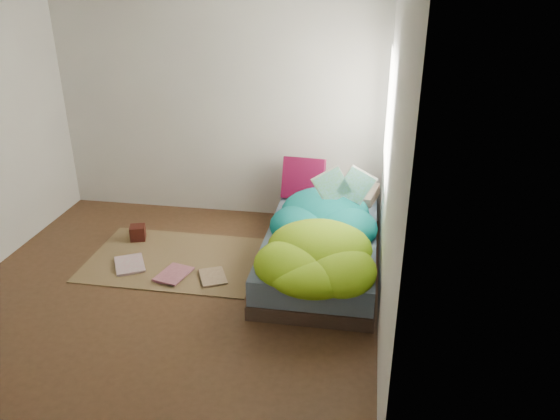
% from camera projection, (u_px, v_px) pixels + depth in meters
% --- Properties ---
extents(ground, '(3.50, 3.50, 0.00)m').
position_uv_depth(ground, '(170.00, 293.00, 4.64)').
color(ground, '#472E1B').
rests_on(ground, ground).
extents(room_walls, '(3.54, 3.54, 2.62)m').
position_uv_depth(room_walls, '(153.00, 104.00, 3.98)').
color(room_walls, beige).
rests_on(room_walls, ground).
extents(bed, '(1.00, 2.00, 0.34)m').
position_uv_depth(bed, '(321.00, 247.00, 5.04)').
color(bed, '#31251B').
rests_on(bed, ground).
extents(duvet, '(0.96, 1.84, 0.34)m').
position_uv_depth(duvet, '(320.00, 224.00, 4.70)').
color(duvet, '#076D75').
rests_on(duvet, bed).
extents(rug, '(1.60, 1.10, 0.01)m').
position_uv_depth(rug, '(175.00, 259.00, 5.16)').
color(rug, brown).
rests_on(rug, ground).
extents(pillow_floral, '(0.62, 0.47, 0.12)m').
position_uv_depth(pillow_floral, '(350.00, 192.00, 5.64)').
color(pillow_floral, '#F0E6CF').
rests_on(pillow_floral, bed).
extents(pillow_magenta, '(0.43, 0.16, 0.42)m').
position_uv_depth(pillow_magenta, '(304.00, 178.00, 5.59)').
color(pillow_magenta, '#47041C').
rests_on(pillow_magenta, bed).
extents(open_book, '(0.47, 0.19, 0.28)m').
position_uv_depth(open_book, '(345.00, 175.00, 4.91)').
color(open_book, '#3D902F').
rests_on(open_book, duvet).
extents(wooden_box, '(0.18, 0.18, 0.14)m').
position_uv_depth(wooden_box, '(138.00, 233.00, 5.50)').
color(wooden_box, '#35150C').
rests_on(wooden_box, rug).
extents(floor_book_a, '(0.39, 0.43, 0.03)m').
position_uv_depth(floor_book_a, '(115.00, 267.00, 4.99)').
color(floor_book_a, beige).
rests_on(floor_book_a, rug).
extents(floor_book_b, '(0.32, 0.38, 0.03)m').
position_uv_depth(floor_book_b, '(162.00, 272.00, 4.91)').
color(floor_book_b, '#BC6C7D').
rests_on(floor_book_b, rug).
extents(floor_book_c, '(0.33, 0.37, 0.02)m').
position_uv_depth(floor_book_c, '(200.00, 279.00, 4.81)').
color(floor_book_c, tan).
rests_on(floor_book_c, rug).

